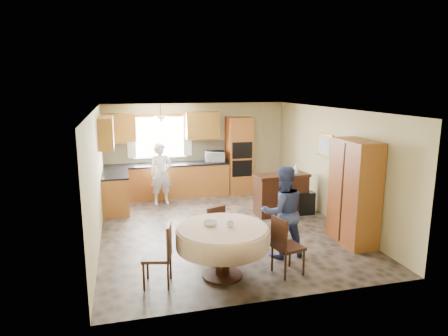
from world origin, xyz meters
TOP-DOWN VIEW (x-y plane):
  - floor at (0.00, 0.00)m, footprint 5.00×6.00m
  - ceiling at (0.00, 0.00)m, footprint 5.00×6.00m
  - wall_back at (0.00, 3.00)m, footprint 5.00×0.02m
  - wall_front at (0.00, -3.00)m, footprint 5.00×0.02m
  - wall_left at (-2.50, 0.00)m, footprint 0.02×6.00m
  - wall_right at (2.50, 0.00)m, footprint 0.02×6.00m
  - window at (-1.00, 2.98)m, footprint 1.40×0.03m
  - curtain_left at (-1.75, 2.93)m, footprint 0.22×0.02m
  - curtain_right at (-0.25, 2.93)m, footprint 0.22×0.02m
  - base_cab_back at (-0.85, 2.70)m, footprint 3.30×0.60m
  - counter_back at (-0.85, 2.70)m, footprint 3.30×0.64m
  - base_cab_left at (-2.20, 1.80)m, footprint 0.60×1.20m
  - counter_left at (-2.20, 1.80)m, footprint 0.64×1.20m
  - backsplash at (-0.85, 2.99)m, footprint 3.30×0.02m
  - wall_cab_left at (-2.05, 2.83)m, footprint 0.85×0.33m
  - wall_cab_right at (0.15, 2.83)m, footprint 0.90×0.33m
  - wall_cab_side at (-2.33, 1.80)m, footprint 0.33×1.20m
  - oven_tower at (1.15, 2.69)m, footprint 0.66×0.62m
  - oven_upper at (1.15, 2.38)m, footprint 0.56×0.01m
  - oven_lower at (1.15, 2.38)m, footprint 0.56×0.01m
  - pendant at (-1.00, 2.50)m, footprint 0.36×0.36m
  - sideboard at (1.55, 0.57)m, footprint 1.30×0.62m
  - space_heater at (2.11, 0.43)m, footprint 0.39×0.28m
  - cupboard at (2.22, -1.36)m, footprint 0.52×1.04m
  - dining_table at (-0.55, -2.12)m, footprint 1.45×1.45m
  - chair_left at (-1.49, -2.15)m, footprint 0.50×0.50m
  - chair_back at (-0.50, -1.23)m, footprint 0.51×0.51m
  - chair_right at (0.42, -2.30)m, footprint 0.50×0.50m
  - framed_picture at (2.47, 0.30)m, footprint 0.06×0.65m
  - microwave at (0.44, 2.65)m, footprint 0.57×0.43m
  - person_sink at (-1.07, 2.10)m, footprint 0.62×0.46m
  - person_dining at (0.66, -1.61)m, footprint 0.79×0.62m
  - bowl_sideboard at (1.23, 0.57)m, footprint 0.25×0.25m
  - bottle_sideboard at (1.90, 0.57)m, footprint 0.12×0.12m
  - cup_table at (-0.43, -2.17)m, footprint 0.15×0.15m
  - bowl_table at (-0.72, -2.01)m, footprint 0.23×0.23m

SIDE VIEW (x-z plane):
  - floor at x=0.00m, z-range -0.01..0.01m
  - space_heater at x=2.11m, z-range 0.00..0.53m
  - base_cab_back at x=-0.85m, z-range 0.00..0.88m
  - base_cab_left at x=-2.20m, z-range 0.00..0.88m
  - sideboard at x=1.55m, z-range 0.00..0.90m
  - chair_back at x=-0.50m, z-range 0.05..0.95m
  - chair_right at x=0.42m, z-range 0.05..1.02m
  - chair_left at x=-1.49m, z-range 0.05..1.02m
  - dining_table at x=-0.55m, z-range 0.23..1.06m
  - oven_lower at x=1.15m, z-range 0.53..0.97m
  - person_sink at x=-1.07m, z-range 0.00..1.57m
  - person_dining at x=0.66m, z-range 0.00..1.63m
  - bowl_table at x=-0.72m, z-range 0.83..0.90m
  - cup_table at x=-0.43m, z-range 0.83..0.92m
  - counter_back at x=-0.85m, z-range 0.88..0.92m
  - counter_left at x=-2.20m, z-range 0.88..0.92m
  - bowl_sideboard at x=1.23m, z-range 0.90..0.96m
  - cupboard at x=2.22m, z-range 0.00..1.99m
  - bottle_sideboard at x=1.90m, z-range 0.90..1.21m
  - oven_tower at x=1.15m, z-range 0.00..2.12m
  - microwave at x=0.44m, z-range 0.92..1.21m
  - backsplash at x=-0.85m, z-range 0.90..1.46m
  - wall_back at x=0.00m, z-range 0.00..2.50m
  - wall_front at x=0.00m, z-range 0.00..2.50m
  - wall_left at x=-2.50m, z-range 0.00..2.50m
  - wall_right at x=2.50m, z-range 0.00..2.50m
  - oven_upper at x=1.15m, z-range 1.02..1.48m
  - window at x=-1.00m, z-range 1.05..2.15m
  - framed_picture at x=2.47m, z-range 1.37..1.91m
  - curtain_left at x=-1.75m, z-range 1.08..2.22m
  - curtain_right at x=-0.25m, z-range 1.08..2.22m
  - wall_cab_left at x=-2.05m, z-range 1.55..2.27m
  - wall_cab_right at x=0.15m, z-range 1.55..2.27m
  - wall_cab_side at x=-2.33m, z-range 1.55..2.27m
  - pendant at x=-1.00m, z-range 2.03..2.21m
  - ceiling at x=0.00m, z-range 2.50..2.50m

